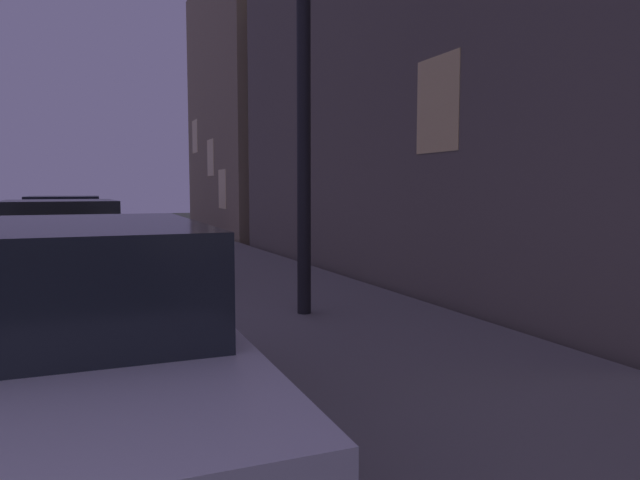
# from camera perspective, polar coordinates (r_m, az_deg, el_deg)

# --- Properties ---
(car_white) EXTENTS (2.23, 4.09, 1.43)m
(car_white) POSITION_cam_1_polar(r_m,az_deg,el_deg) (3.57, -25.64, -10.05)
(car_white) COLOR silver
(car_white) RESTS_ON ground
(car_yellow_cab) EXTENTS (2.21, 4.08, 1.43)m
(car_yellow_cab) POSITION_cam_1_polar(r_m,az_deg,el_deg) (10.22, -24.27, -0.43)
(car_yellow_cab) COLOR gold
(car_yellow_cab) RESTS_ON ground
(car_blue) EXTENTS (2.24, 4.45, 1.43)m
(car_blue) POSITION_cam_1_polar(r_m,az_deg,el_deg) (16.06, -24.01, 1.46)
(car_blue) COLOR navy
(car_blue) RESTS_ON ground
(street_lamp) EXTENTS (0.44, 0.44, 4.95)m
(street_lamp) POSITION_cam_1_polar(r_m,az_deg,el_deg) (6.94, -1.65, 20.62)
(street_lamp) COLOR black
(street_lamp) RESTS_ON sidewalk
(building_far) EXTENTS (6.25, 7.14, 8.68)m
(building_far) POSITION_cam_1_polar(r_m,az_deg,el_deg) (20.68, -2.31, 12.68)
(building_far) COLOR #998466
(building_far) RESTS_ON ground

